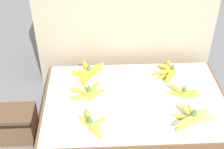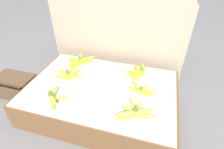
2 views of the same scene
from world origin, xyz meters
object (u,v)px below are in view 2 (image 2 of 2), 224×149
Objects in this scene: wooden_crate at (16,86)px; banana_bunch_middle_left at (68,74)px; banana_bunch_back_left at (79,61)px; banana_bunch_back_midleft at (139,72)px; banana_bunch_front_left at (53,97)px; banana_bunch_middle_midleft at (142,90)px; banana_bunch_front_midleft at (134,112)px.

wooden_crate is 0.56m from banana_bunch_middle_left.
wooden_crate is 0.63m from banana_bunch_back_left.
wooden_crate is 1.33× the size of banana_bunch_back_midleft.
banana_bunch_front_left is 0.92× the size of banana_bunch_middle_left.
banana_bunch_middle_midleft is (1.15, 0.07, 0.17)m from wooden_crate.
banana_bunch_front_midleft reaches higher than wooden_crate.
banana_bunch_front_left is 0.86× the size of banana_bunch_back_midleft.
banana_bunch_front_left is 0.83× the size of banana_bunch_back_left.
banana_bunch_back_left is (0.52, 0.31, 0.17)m from wooden_crate.
wooden_crate is 1.54× the size of banana_bunch_front_left.
banana_bunch_back_left reaches higher than banana_bunch_middle_midleft.
banana_bunch_front_left is 0.28m from banana_bunch_middle_left.
banana_bunch_back_left is at bearing 93.23° from banana_bunch_front_left.
wooden_crate is 1.30× the size of banana_bunch_front_midleft.
banana_bunch_back_left is (-0.00, 0.22, -0.00)m from banana_bunch_middle_left.
banana_bunch_back_midleft is at bearing 95.83° from banana_bunch_front_midleft.
banana_bunch_middle_midleft is at bearing 23.47° from banana_bunch_front_left.
wooden_crate is 1.41× the size of banana_bunch_middle_left.
banana_bunch_front_left reaches higher than banana_bunch_back_midleft.
banana_bunch_front_midleft is at bearing -22.65° from banana_bunch_middle_left.
wooden_crate is at bearing -164.62° from banana_bunch_back_midleft.
banana_bunch_middle_midleft is at bearing 86.71° from banana_bunch_front_midleft.
banana_bunch_middle_left reaches higher than banana_bunch_front_left.
banana_bunch_middle_midleft is (0.60, 0.26, -0.01)m from banana_bunch_front_left.
banana_bunch_middle_left reaches higher than banana_bunch_back_left.
banana_bunch_front_midleft is (1.13, -0.16, 0.17)m from wooden_crate.
banana_bunch_middle_left is 0.60m from banana_bunch_back_midleft.
banana_bunch_front_midleft reaches higher than banana_bunch_middle_left.
banana_bunch_middle_midleft is 0.86× the size of banana_bunch_back_midleft.
banana_bunch_front_left is at bearing -18.63° from wooden_crate.
wooden_crate is 1.16m from banana_bunch_front_midleft.
wooden_crate is 1.14m from banana_bunch_back_midleft.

